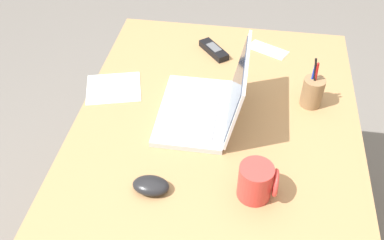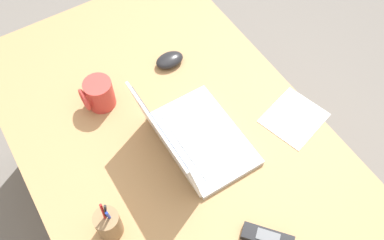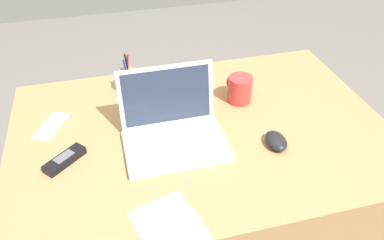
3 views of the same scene
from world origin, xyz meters
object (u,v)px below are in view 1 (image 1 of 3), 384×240
computer_mouse (151,186)px  pen_holder (312,92)px  laptop (208,104)px  cordless_phone (214,50)px  coffee_mug_white (257,182)px

computer_mouse → pen_holder: size_ratio=0.57×
laptop → computer_mouse: laptop is taller
cordless_phone → pen_holder: 0.42m
laptop → cordless_phone: bearing=-176.6°
cordless_phone → coffee_mug_white: bearing=16.2°
pen_holder → cordless_phone: bearing=-125.4°
laptop → coffee_mug_white: laptop is taller
computer_mouse → cordless_phone: 0.67m
coffee_mug_white → cordless_phone: size_ratio=0.76×
coffee_mug_white → cordless_phone: coffee_mug_white is taller
cordless_phone → laptop: bearing=3.4°
laptop → pen_holder: laptop is taller
laptop → coffee_mug_white: size_ratio=3.22×
cordless_phone → pen_holder: bearing=54.6°
laptop → pen_holder: size_ratio=1.89×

